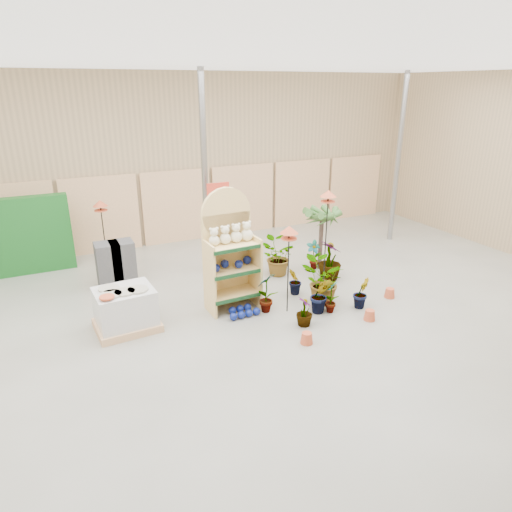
{
  "coord_description": "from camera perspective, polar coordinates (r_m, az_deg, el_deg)",
  "views": [
    {
      "loc": [
        -3.3,
        -6.05,
        4.14
      ],
      "look_at": [
        0.3,
        1.5,
        1.0
      ],
      "focal_mm": 32.0,
      "sensor_mm": 36.0,
      "label": 1
    }
  ],
  "objects": [
    {
      "name": "gazing_balls_floor",
      "position": [
        8.79,
        -1.66,
        -6.98
      ],
      "size": [
        0.63,
        0.39,
        0.15
      ],
      "color": "navy",
      "rests_on": "ground"
    },
    {
      "name": "potted_plant_1",
      "position": [
        8.84,
        8.11,
        -4.89
      ],
      "size": [
        0.51,
        0.49,
        0.74
      ],
      "primitive_type": "imported",
      "rotation": [
        0.0,
        0.0,
        5.75
      ],
      "color": "#376228",
      "rests_on": "ground"
    },
    {
      "name": "potted_plant_4",
      "position": [
        10.94,
        7.22,
        0.15
      ],
      "size": [
        0.45,
        0.42,
        0.71
      ],
      "primitive_type": "imported",
      "rotation": [
        0.0,
        0.0,
        5.69
      ],
      "color": "#376228",
      "rests_on": "ground"
    },
    {
      "name": "potted_plant_7",
      "position": [
        8.4,
        6.08,
        -6.93
      ],
      "size": [
        0.35,
        0.35,
        0.55
      ],
      "primitive_type": "imported",
      "rotation": [
        0.0,
        0.0,
        1.44
      ],
      "color": "#376228",
      "rests_on": "ground"
    },
    {
      "name": "offer_sign",
      "position": [
        9.98,
        -4.72,
        5.59
      ],
      "size": [
        0.5,
        0.08,
        2.2
      ],
      "color": "gray",
      "rests_on": "ground"
    },
    {
      "name": "potted_plant_3",
      "position": [
        10.35,
        9.22,
        -0.52
      ],
      "size": [
        0.58,
        0.58,
        0.92
      ],
      "primitive_type": "imported",
      "rotation": [
        0.0,
        0.0,
        1.71
      ],
      "color": "#376228",
      "rests_on": "ground"
    },
    {
      "name": "bird_table_back",
      "position": [
        11.08,
        -18.89,
        5.99
      ],
      "size": [
        0.34,
        0.34,
        1.68
      ],
      "color": "black",
      "rests_on": "ground"
    },
    {
      "name": "room",
      "position": [
        7.94,
        -0.12,
        6.54
      ],
      "size": [
        15.2,
        12.1,
        4.7
      ],
      "color": "gray",
      "rests_on": "ground"
    },
    {
      "name": "charcoal_planters",
      "position": [
        10.33,
        -17.1,
        -1.0
      ],
      "size": [
        0.8,
        0.5,
        1.0
      ],
      "color": "#343435",
      "rests_on": "ground"
    },
    {
      "name": "pallet_stack",
      "position": [
        8.52,
        -16.0,
        -6.45
      ],
      "size": [
        1.14,
        0.97,
        0.8
      ],
      "rotation": [
        0.0,
        0.0,
        0.06
      ],
      "color": "tan",
      "rests_on": "ground"
    },
    {
      "name": "gazing_balls_shelf",
      "position": [
        8.74,
        -3.05,
        -1.0
      ],
      "size": [
        0.87,
        0.3,
        0.17
      ],
      "color": "navy",
      "rests_on": "display_shelf"
    },
    {
      "name": "potted_plant_8",
      "position": [
        8.92,
        9.35,
        -4.99
      ],
      "size": [
        0.42,
        0.39,
        0.66
      ],
      "primitive_type": "imported",
      "rotation": [
        0.0,
        0.0,
        3.74
      ],
      "color": "#376228",
      "rests_on": "ground"
    },
    {
      "name": "potted_plant_5",
      "position": [
        9.55,
        4.9,
        -3.19
      ],
      "size": [
        0.41,
        0.42,
        0.6
      ],
      "primitive_type": "imported",
      "rotation": [
        0.0,
        0.0,
        4.13
      ],
      "color": "#376228",
      "rests_on": "ground"
    },
    {
      "name": "bird_table_front",
      "position": [
        8.37,
        4.16,
        2.93
      ],
      "size": [
        0.34,
        0.34,
        1.74
      ],
      "color": "black",
      "rests_on": "ground"
    },
    {
      "name": "display_shelf",
      "position": [
        8.8,
        -3.4,
        0.22
      ],
      "size": [
        1.02,
        0.66,
        2.38
      ],
      "rotation": [
        0.0,
        0.0,
        0.04
      ],
      "color": "#E0BA6F",
      "rests_on": "ground"
    },
    {
      "name": "potted_plant_9",
      "position": [
        9.23,
        13.0,
        -4.49
      ],
      "size": [
        0.43,
        0.4,
        0.62
      ],
      "primitive_type": "imported",
      "rotation": [
        0.0,
        0.0,
        0.45
      ],
      "color": "#376228",
      "rests_on": "ground"
    },
    {
      "name": "potted_plant_0",
      "position": [
        8.79,
        1.3,
        -4.48
      ],
      "size": [
        0.52,
        0.46,
        0.83
      ],
      "primitive_type": "imported",
      "rotation": [
        0.0,
        0.0,
        3.58
      ],
      "color": "#376228",
      "rests_on": "ground"
    },
    {
      "name": "potted_plant_6",
      "position": [
        10.47,
        2.55,
        -0.13
      ],
      "size": [
        1.04,
        1.04,
        0.88
      ],
      "primitive_type": "imported",
      "rotation": [
        0.0,
        0.0,
        2.34
      ],
      "color": "#376228",
      "rests_on": "ground"
    },
    {
      "name": "teddy_bears",
      "position": [
        8.57,
        -2.99,
        2.63
      ],
      "size": [
        0.88,
        0.23,
        0.38
      ],
      "color": "#F8EEC7",
      "rests_on": "display_shelf"
    },
    {
      "name": "bird_table_right",
      "position": [
        9.6,
        9.0,
        7.28
      ],
      "size": [
        0.34,
        0.34,
        2.12
      ],
      "color": "black",
      "rests_on": "ground"
    },
    {
      "name": "potted_plant_2",
      "position": [
        9.19,
        8.18,
        -3.21
      ],
      "size": [
        1.11,
        1.09,
        0.94
      ],
      "primitive_type": "imported",
      "rotation": [
        0.0,
        0.0,
        2.5
      ],
      "color": "#376228",
      "rests_on": "ground"
    },
    {
      "name": "palm",
      "position": [
        10.67,
        8.26,
        5.16
      ],
      "size": [
        0.7,
        0.7,
        1.59
      ],
      "color": "#423129",
      "rests_on": "ground"
    },
    {
      "name": "trellis_stock",
      "position": [
        11.71,
        -26.89,
        2.25
      ],
      "size": [
        2.0,
        0.3,
        1.8
      ],
      "primitive_type": "cube",
      "color": "#14581B",
      "rests_on": "ground"
    }
  ]
}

